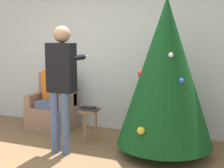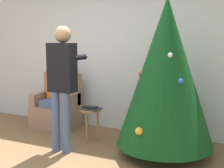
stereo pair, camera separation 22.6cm
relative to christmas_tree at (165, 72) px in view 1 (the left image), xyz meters
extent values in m
cube|color=silver|center=(-1.36, 0.87, 0.21)|extent=(8.00, 0.06, 2.70)
cylinder|color=brown|center=(0.00, 0.00, -1.06)|extent=(0.10, 0.10, 0.15)
cone|color=#0F4219|center=(0.00, 0.00, 0.00)|extent=(1.30, 1.30, 1.98)
sphere|color=#2856B2|center=(0.26, -0.25, -0.07)|extent=(0.07, 0.07, 0.07)
sphere|color=white|center=(0.12, -0.23, 0.24)|extent=(0.06, 0.06, 0.06)
sphere|color=gold|center=(-0.16, -0.54, -0.68)|extent=(0.10, 0.10, 0.10)
sphere|color=red|center=(-0.35, 0.06, -0.05)|extent=(0.10, 0.10, 0.10)
cube|color=#93705B|center=(-2.08, 0.37, -0.93)|extent=(0.72, 0.60, 0.41)
cube|color=#93705B|center=(-2.08, 0.60, -0.44)|extent=(0.72, 0.14, 0.56)
cube|color=#93705B|center=(-2.39, 0.37, -0.62)|extent=(0.12, 0.54, 0.21)
cube|color=#93705B|center=(-1.78, 0.37, -0.62)|extent=(0.12, 0.54, 0.21)
cylinder|color=#475B84|center=(-2.18, 0.17, -0.93)|extent=(0.11, 0.11, 0.41)
cylinder|color=#475B84|center=(-1.98, 0.17, -0.93)|extent=(0.11, 0.11, 0.41)
cube|color=#475B84|center=(-2.08, 0.32, -0.66)|extent=(0.32, 0.40, 0.12)
cube|color=orange|center=(-2.08, 0.47, -0.35)|extent=(0.36, 0.20, 0.50)
sphere|color=tan|center=(-2.08, 0.47, 0.00)|extent=(0.20, 0.20, 0.20)
cylinder|color=#475B84|center=(-1.41, -0.53, -0.71)|extent=(0.12, 0.12, 0.85)
cylinder|color=#475B84|center=(-1.24, -0.53, -0.71)|extent=(0.12, 0.12, 0.85)
cube|color=black|center=(-1.33, -0.47, 0.05)|extent=(0.38, 0.20, 0.67)
sphere|color=tan|center=(-1.33, -0.43, 0.50)|extent=(0.23, 0.23, 0.23)
cylinder|color=black|center=(-1.49, -0.28, 0.18)|extent=(0.08, 0.30, 0.08)
cylinder|color=black|center=(-1.17, -0.28, 0.18)|extent=(0.08, 0.30, 0.08)
cube|color=white|center=(-1.17, -0.09, 0.18)|extent=(0.04, 0.14, 0.04)
cylinder|color=#A37547|center=(-1.20, 0.07, -0.65)|extent=(0.33, 0.33, 0.03)
cylinder|color=#A37547|center=(-1.20, -0.05, -0.90)|extent=(0.04, 0.04, 0.47)
cylinder|color=#A37547|center=(-1.10, 0.13, -0.90)|extent=(0.04, 0.04, 0.47)
cylinder|color=#A37547|center=(-1.30, 0.13, -0.90)|extent=(0.04, 0.04, 0.47)
cube|color=#38383D|center=(-1.20, 0.07, -0.62)|extent=(0.31, 0.23, 0.02)
cube|color=black|center=(-1.20, 0.07, -0.60)|extent=(0.21, 0.14, 0.02)
camera|label=1|loc=(0.96, -4.09, 0.44)|focal=50.00mm
camera|label=2|loc=(1.16, -3.99, 0.44)|focal=50.00mm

